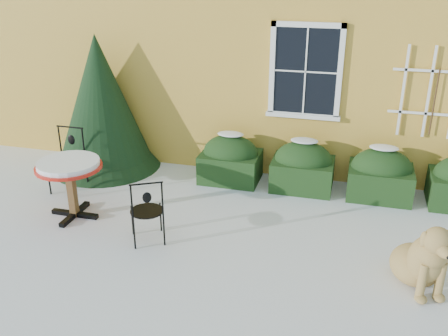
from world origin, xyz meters
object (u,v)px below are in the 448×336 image
(bistro_table, at_px, (69,171))
(patio_chair_far, at_px, (68,160))
(dog, at_px, (423,260))
(patio_chair_near, at_px, (147,210))
(evergreen_shrub, at_px, (102,116))

(bistro_table, bearing_deg, patio_chair_far, 123.95)
(patio_chair_far, relative_size, dog, 1.02)
(bistro_table, height_order, patio_chair_far, patio_chair_far)
(patio_chair_near, xyz_separation_m, patio_chair_far, (-2.01, 1.26, 0.05))
(dog, bearing_deg, patio_chair_near, 156.17)
(evergreen_shrub, distance_m, patio_chair_far, 1.22)
(patio_chair_near, distance_m, patio_chair_far, 2.37)
(bistro_table, distance_m, dog, 5.12)
(patio_chair_far, xyz_separation_m, dog, (5.66, -1.39, -0.16))
(patio_chair_near, distance_m, dog, 3.65)
(evergreen_shrub, height_order, bistro_table, evergreen_shrub)
(patio_chair_near, bearing_deg, dog, 149.48)
(evergreen_shrub, relative_size, patio_chair_far, 2.30)
(bistro_table, xyz_separation_m, dog, (5.07, -0.53, -0.39))
(bistro_table, bearing_deg, evergreen_shrub, 103.48)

